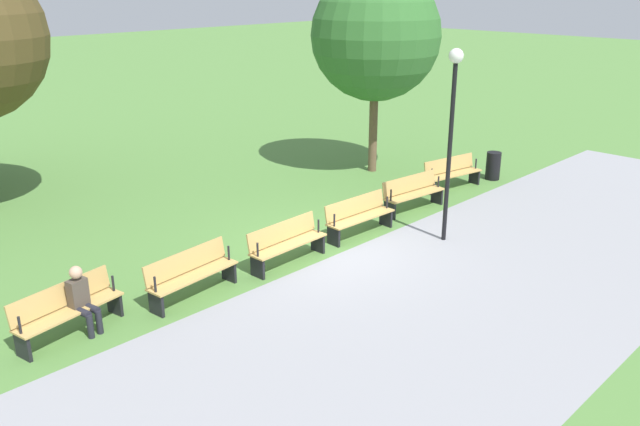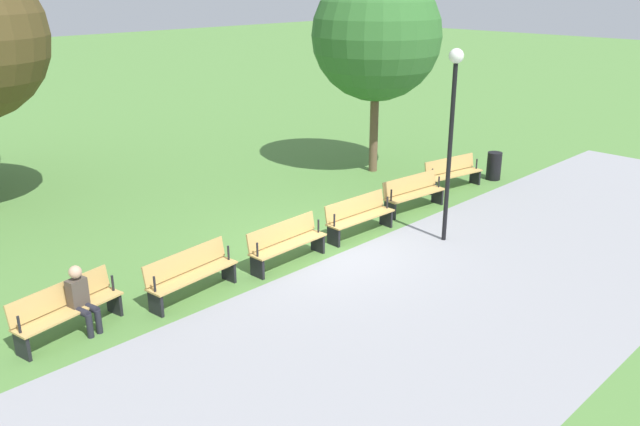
% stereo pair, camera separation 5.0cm
% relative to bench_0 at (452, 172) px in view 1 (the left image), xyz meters
% --- Properties ---
extents(ground_plane, '(120.00, 120.00, 0.00)m').
position_rel_bench_0_xyz_m(ground_plane, '(5.75, 0.57, -0.48)').
color(ground_plane, '#54843D').
extents(path_paving, '(25.84, 6.16, 0.01)m').
position_rel_bench_0_xyz_m(path_paving, '(5.75, 4.02, -0.48)').
color(path_paving, '#939399').
rests_on(path_paving, ground).
extents(bench_0, '(1.97, 0.80, 0.89)m').
position_rel_bench_0_xyz_m(bench_0, '(0.00, 0.00, 0.00)').
color(bench_0, tan).
rests_on(bench_0, ground).
extents(bench_1, '(1.96, 0.67, 0.89)m').
position_rel_bench_0_xyz_m(bench_1, '(2.29, 0.32, 0.00)').
color(bench_1, tan).
rests_on(bench_1, ground).
extents(bench_2, '(1.93, 0.54, 0.89)m').
position_rel_bench_0_xyz_m(bench_2, '(4.59, 0.48, 0.00)').
color(bench_2, tan).
rests_on(bench_2, ground).
extents(bench_3, '(1.93, 0.54, 0.89)m').
position_rel_bench_0_xyz_m(bench_3, '(6.90, 0.48, 0.00)').
color(bench_3, tan).
rests_on(bench_3, ground).
extents(bench_4, '(1.96, 0.67, 0.89)m').
position_rel_bench_0_xyz_m(bench_4, '(9.21, 0.32, 0.00)').
color(bench_4, tan).
rests_on(bench_4, ground).
extents(bench_5, '(1.97, 0.80, 0.89)m').
position_rel_bench_0_xyz_m(bench_5, '(11.50, 0.00, 0.00)').
color(bench_5, tan).
rests_on(bench_5, ground).
extents(person_seated, '(0.39, 0.56, 1.20)m').
position_rel_bench_0_xyz_m(person_seated, '(11.27, 0.11, 0.16)').
color(person_seated, '#4C4238').
rests_on(person_seated, ground).
extents(tree_3, '(3.85, 3.85, 6.07)m').
position_rel_bench_0_xyz_m(tree_3, '(0.19, -2.82, 3.66)').
color(tree_3, brown).
rests_on(tree_3, ground).
extents(lamp_post, '(0.32, 0.32, 4.34)m').
position_rel_bench_0_xyz_m(lamp_post, '(3.45, 2.10, 2.51)').
color(lamp_post, black).
rests_on(lamp_post, ground).
extents(trash_bin, '(0.43, 0.43, 0.84)m').
position_rel_bench_0_xyz_m(trash_bin, '(-1.66, 0.37, -0.06)').
color(trash_bin, black).
rests_on(trash_bin, ground).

